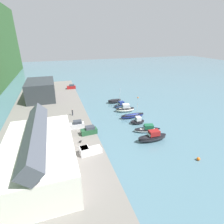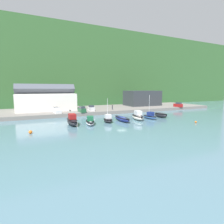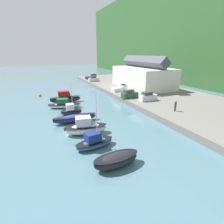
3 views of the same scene
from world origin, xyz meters
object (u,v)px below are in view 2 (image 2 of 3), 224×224
object	(u,v)px
moored_boat_2	(108,119)
moored_boat_5	(150,116)
parked_car_1	(82,110)
dog_on_quay	(70,110)
moored_boat_4	(138,116)
pickup_truck_1	(57,110)
moored_boat_0	(72,121)
moored_boat_3	(122,119)
moored_boat_6	(161,115)
moored_boat_1	(90,121)
parked_car_2	(91,108)
parked_car_3	(178,105)
mooring_buoy_0	(30,132)
mooring_buoy_1	(196,122)
person_on_quay	(112,107)

from	to	relation	value
moored_boat_2	moored_boat_5	size ratio (longest dim) A/B	0.90
parked_car_1	dog_on_quay	xyz separation A→B (m)	(-3.67, 2.90, -0.46)
moored_boat_4	pickup_truck_1	distance (m)	27.96
moored_boat_0	moored_boat_3	bearing A→B (deg)	-2.15
moored_boat_3	moored_boat_6	bearing A→B (deg)	3.41
moored_boat_0	moored_boat_1	size ratio (longest dim) A/B	1.03
parked_car_2	dog_on_quay	bearing A→B (deg)	-179.91
moored_boat_2	moored_boat_4	distance (m)	10.03
moored_boat_3	parked_car_3	size ratio (longest dim) A/B	1.94
parked_car_1	pickup_truck_1	size ratio (longest dim) A/B	0.88
moored_boat_5	parked_car_1	bearing A→B (deg)	131.15
mooring_buoy_0	dog_on_quay	bearing A→B (deg)	61.30
moored_boat_1	pickup_truck_1	xyz separation A→B (m)	(-6.41, 18.03, 1.25)
moored_boat_3	mooring_buoy_0	bearing A→B (deg)	-169.67
moored_boat_5	parked_car_2	bearing A→B (deg)	119.01
mooring_buoy_0	mooring_buoy_1	bearing A→B (deg)	-7.97
moored_boat_5	parked_car_1	distance (m)	23.91
moored_boat_4	mooring_buoy_0	distance (m)	30.47
moored_boat_3	mooring_buoy_1	world-z (taller)	moored_boat_3
parked_car_2	moored_boat_4	bearing A→B (deg)	-61.82
mooring_buoy_0	pickup_truck_1	bearing A→B (deg)	70.08
moored_boat_5	parked_car_2	size ratio (longest dim) A/B	1.78
pickup_truck_1	mooring_buoy_0	size ratio (longest dim) A/B	6.63
moored_boat_5	person_on_quay	size ratio (longest dim) A/B	3.53
mooring_buoy_0	mooring_buoy_1	world-z (taller)	mooring_buoy_0
moored_boat_4	moored_boat_6	distance (m)	9.63
dog_on_quay	moored_boat_5	bearing A→B (deg)	-68.30
person_on_quay	moored_boat_3	bearing A→B (deg)	-106.17
moored_boat_4	dog_on_quay	xyz separation A→B (m)	(-17.06, 18.55, 0.62)
person_on_quay	parked_car_3	bearing A→B (deg)	-5.36
moored_boat_2	person_on_quay	size ratio (longest dim) A/B	3.17
dog_on_quay	mooring_buoy_0	distance (m)	27.02
moored_boat_6	parked_car_2	bearing A→B (deg)	133.03
moored_boat_6	parked_car_2	size ratio (longest dim) A/B	1.32
pickup_truck_1	dog_on_quay	xyz separation A→B (m)	(4.79, 1.13, -0.36)
moored_boat_6	mooring_buoy_1	bearing A→B (deg)	-81.80
parked_car_3	moored_boat_4	bearing A→B (deg)	-152.88
parked_car_2	pickup_truck_1	bearing A→B (deg)	-174.22
moored_boat_3	moored_boat_2	bearing A→B (deg)	176.62
moored_boat_5	dog_on_quay	world-z (taller)	moored_boat_5
moored_boat_1	moored_boat_4	bearing A→B (deg)	16.46
moored_boat_0	moored_boat_4	bearing A→B (deg)	-0.29
moored_boat_3	parked_car_1	distance (m)	17.81
moored_boat_1	moored_boat_4	xyz separation A→B (m)	(15.44, 0.61, 0.26)
moored_boat_3	mooring_buoy_0	world-z (taller)	moored_boat_3
moored_boat_1	mooring_buoy_1	bearing A→B (deg)	-6.49
moored_boat_3	parked_car_3	bearing A→B (deg)	22.00
moored_boat_3	person_on_quay	size ratio (longest dim) A/B	3.85
moored_boat_3	moored_boat_5	distance (m)	10.20
moored_boat_3	dog_on_quay	bearing A→B (deg)	120.39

